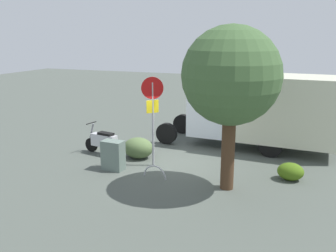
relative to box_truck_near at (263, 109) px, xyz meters
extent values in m
plane|color=#4A514A|center=(2.68, 2.89, -1.64)|extent=(60.00, 60.00, 0.00)
cylinder|color=black|center=(-0.56, -0.93, -1.19)|extent=(0.91, 0.29, 0.90)
cylinder|color=black|center=(-0.48, 0.97, -1.19)|extent=(0.91, 0.29, 0.90)
cylinder|color=black|center=(3.76, -1.11, -1.19)|extent=(0.91, 0.29, 0.90)
cylinder|color=black|center=(3.84, 0.79, -1.19)|extent=(0.91, 0.29, 0.90)
cube|color=beige|center=(-0.92, 0.04, 0.09)|extent=(3.92, 2.36, 2.56)
cube|color=silver|center=(1.99, -0.08, -0.24)|extent=(1.89, 2.17, 1.90)
cube|color=black|center=(1.99, -0.08, 0.36)|extent=(1.90, 2.01, 0.60)
cylinder|color=black|center=(6.24, 2.88, -1.36)|extent=(0.57, 0.20, 0.56)
cylinder|color=black|center=(5.01, 3.10, -1.36)|extent=(0.57, 0.20, 0.56)
cube|color=silver|center=(5.58, 3.00, -1.08)|extent=(1.14, 0.51, 0.48)
cube|color=black|center=(5.48, 3.02, -0.81)|extent=(0.68, 0.39, 0.12)
cylinder|color=slate|center=(6.19, 2.89, -0.81)|extent=(0.29, 0.12, 0.69)
cylinder|color=black|center=(6.19, 2.89, -0.46)|extent=(0.14, 0.55, 0.04)
cylinder|color=#9E9EA3|center=(3.31, 3.46, -0.15)|extent=(0.08, 0.08, 2.97)
cylinder|color=red|center=(3.31, 3.48, 1.14)|extent=(0.71, 0.32, 0.76)
cube|color=yellow|center=(3.31, 3.48, 0.50)|extent=(0.33, 0.33, 0.44)
cylinder|color=#47301E|center=(0.44, 4.49, -0.43)|extent=(0.40, 0.40, 2.42)
sphere|color=#3D5C32|center=(0.44, 4.49, 1.78)|extent=(2.84, 2.84, 2.84)
cube|color=slate|center=(4.43, 4.33, -1.13)|extent=(0.77, 0.48, 1.03)
torus|color=#B7B7BC|center=(2.80, 4.50, -1.64)|extent=(0.85, 0.15, 0.85)
ellipsoid|color=#456716|center=(-1.33, 3.11, -1.36)|extent=(0.83, 0.68, 0.57)
ellipsoid|color=#4F663B|center=(4.16, 2.90, -1.25)|extent=(1.15, 0.94, 0.79)
camera|label=1|loc=(-1.61, 14.75, 2.88)|focal=39.00mm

